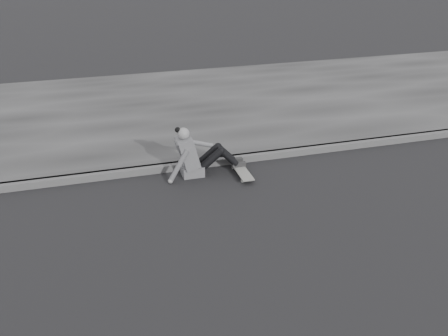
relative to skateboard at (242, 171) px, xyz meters
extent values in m
plane|color=black|center=(2.26, -2.06, -0.07)|extent=(80.00, 80.00, 0.00)
cube|color=#4C4C4C|center=(2.26, 0.52, -0.01)|extent=(24.00, 0.16, 0.12)
cube|color=#343434|center=(2.26, 3.54, -0.01)|extent=(24.00, 6.00, 0.12)
cylinder|color=#A4A49F|center=(-0.08, -0.26, -0.04)|extent=(0.03, 0.05, 0.05)
cylinder|color=#A4A49F|center=(0.08, -0.26, -0.04)|extent=(0.03, 0.05, 0.05)
cylinder|color=#A4A49F|center=(-0.08, 0.26, -0.04)|extent=(0.03, 0.05, 0.05)
cylinder|color=#A4A49F|center=(0.08, 0.26, -0.04)|extent=(0.03, 0.05, 0.05)
cube|color=#2A2A2D|center=(0.00, -0.26, -0.02)|extent=(0.16, 0.04, 0.03)
cube|color=#2A2A2D|center=(0.00, 0.26, -0.02)|extent=(0.16, 0.04, 0.03)
cube|color=slate|center=(0.00, 0.00, 0.01)|extent=(0.20, 0.78, 0.02)
cube|color=#5A5A5D|center=(-0.80, 0.25, 0.02)|extent=(0.36, 0.34, 0.18)
cube|color=#5A5A5D|center=(-0.87, 0.25, 0.36)|extent=(0.37, 0.40, 0.57)
cube|color=#5A5A5D|center=(-1.00, 0.25, 0.48)|extent=(0.14, 0.30, 0.20)
cylinder|color=gray|center=(-0.92, 0.25, 0.60)|extent=(0.09, 0.09, 0.08)
sphere|color=gray|center=(-0.93, 0.25, 0.69)|extent=(0.20, 0.20, 0.20)
sphere|color=black|center=(-1.02, 0.27, 0.76)|extent=(0.09, 0.09, 0.09)
cylinder|color=black|center=(-0.48, 0.16, 0.21)|extent=(0.43, 0.13, 0.39)
cylinder|color=black|center=(-0.48, 0.34, 0.21)|extent=(0.43, 0.13, 0.39)
cylinder|color=black|center=(-0.18, 0.16, 0.21)|extent=(0.35, 0.11, 0.36)
cylinder|color=black|center=(-0.18, 0.34, 0.21)|extent=(0.35, 0.11, 0.36)
sphere|color=black|center=(-0.32, 0.16, 0.35)|extent=(0.13, 0.13, 0.13)
sphere|color=black|center=(-0.32, 0.34, 0.35)|extent=(0.13, 0.13, 0.13)
cube|color=#2A2A2A|center=(0.00, 0.16, 0.05)|extent=(0.24, 0.08, 0.07)
cube|color=#2A2A2A|center=(0.00, 0.34, 0.05)|extent=(0.24, 0.08, 0.07)
cylinder|color=#5A5A5D|center=(-1.07, 0.04, 0.22)|extent=(0.38, 0.08, 0.58)
sphere|color=gray|center=(-1.22, 0.03, -0.03)|extent=(0.08, 0.08, 0.08)
cylinder|color=#5A5A5D|center=(-0.63, 0.41, 0.42)|extent=(0.48, 0.08, 0.21)
camera|label=1|loc=(-2.39, -7.19, 3.73)|focal=40.00mm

